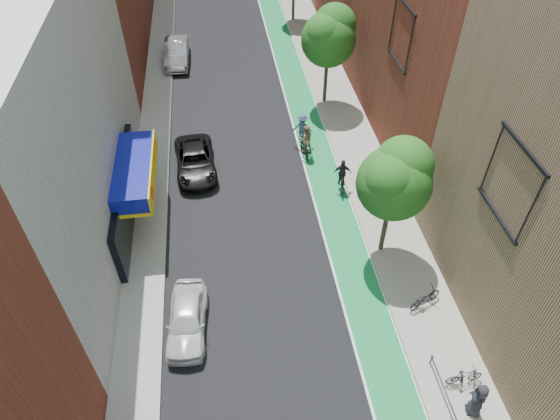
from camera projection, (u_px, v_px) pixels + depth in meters
name	position (u px, v px, depth m)	size (l,w,h in m)	color
bike_lane	(297.00, 89.00, 36.23)	(2.00, 68.00, 0.01)	#157838
sidewalk_left	(157.00, 99.00, 35.19)	(2.00, 68.00, 0.15)	gray
sidewalk_right	(331.00, 86.00, 36.43)	(3.00, 68.00, 0.15)	gray
building_left_white	(9.00, 131.00, 22.00)	(8.00, 20.00, 12.00)	silver
tree_near	(396.00, 178.00, 21.72)	(3.40, 3.36, 6.42)	#332619
tree_mid	(329.00, 35.00, 31.61)	(3.55, 3.53, 6.74)	#332619
parked_car_white	(187.00, 319.00, 21.16)	(1.61, 4.00, 1.36)	silver
parked_car_black	(195.00, 161.00, 29.05)	(2.23, 4.85, 1.35)	black
parked_car_silver	(177.00, 53.00, 38.70)	(1.72, 4.93, 1.62)	#999CA1
cyclist_lane_near	(306.00, 144.00, 29.88)	(0.87, 1.67, 2.12)	black
cyclist_lane_mid	(342.00, 179.00, 27.74)	(1.02, 1.77, 2.00)	black
cyclist_lane_far	(302.00, 131.00, 30.59)	(1.34, 1.53, 2.21)	black
parked_bike_mid	(464.00, 376.00, 19.35)	(0.43, 1.52, 0.92)	black
parked_bike_far	(425.00, 298.00, 22.06)	(0.59, 1.70, 0.89)	black
pedestrian	(478.00, 400.00, 18.23)	(0.85, 0.56, 1.75)	black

